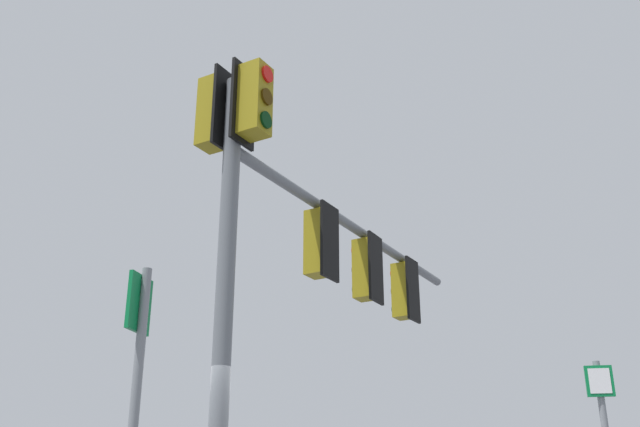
% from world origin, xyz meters
% --- Properties ---
extents(signal_mast_assembly, '(1.33, 6.48, 6.05)m').
position_xyz_m(signal_mast_assembly, '(-0.37, -0.98, 4.36)').
color(signal_mast_assembly, slate).
rests_on(signal_mast_assembly, ground).
extents(route_sign_primary, '(0.11, 0.31, 2.80)m').
position_xyz_m(route_sign_primary, '(-0.86, 2.94, 1.69)').
color(route_sign_primary, slate).
rests_on(route_sign_primary, ground).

